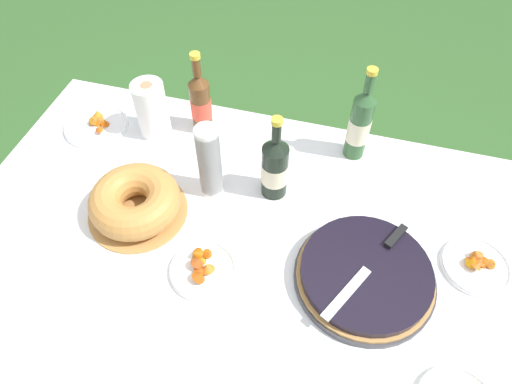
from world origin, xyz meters
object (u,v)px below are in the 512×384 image
(bundt_cake, at_px, (135,202))
(snack_plate_near, at_px, (477,264))
(cider_bottle_amber, at_px, (201,103))
(snack_plate_far, at_px, (203,268))
(berry_tart, at_px, (365,275))
(cider_bottle_green, at_px, (360,124))
(paper_towel_roll, at_px, (152,109))
(cup_stack, at_px, (209,162))
(serving_knife, at_px, (374,262))
(snack_plate_left, at_px, (96,124))
(juice_bottle_red, at_px, (275,167))

(bundt_cake, bearing_deg, snack_plate_near, 4.46)
(bundt_cake, distance_m, cider_bottle_amber, 0.42)
(snack_plate_far, bearing_deg, snack_plate_near, 16.38)
(berry_tart, xyz_separation_m, cider_bottle_green, (-0.10, 0.48, 0.11))
(bundt_cake, distance_m, paper_towel_roll, 0.37)
(cup_stack, distance_m, snack_plate_near, 0.82)
(serving_knife, distance_m, bundt_cake, 0.72)
(serving_knife, relative_size, snack_plate_near, 1.76)
(berry_tart, bearing_deg, snack_plate_left, 160.27)
(snack_plate_near, relative_size, paper_towel_roll, 0.94)
(berry_tart, height_order, cider_bottle_green, cider_bottle_green)
(bundt_cake, xyz_separation_m, snack_plate_near, (1.00, 0.08, -0.04))
(serving_knife, relative_size, cider_bottle_green, 0.99)
(paper_towel_roll, bearing_deg, cup_stack, -35.76)
(bundt_cake, bearing_deg, paper_towel_roll, 104.39)
(cider_bottle_green, xyz_separation_m, paper_towel_roll, (-0.70, -0.08, -0.03))
(serving_knife, xyz_separation_m, juice_bottle_red, (-0.33, 0.22, 0.05))
(snack_plate_left, xyz_separation_m, paper_towel_roll, (0.22, 0.04, 0.09))
(cup_stack, xyz_separation_m, snack_plate_far, (0.07, -0.29, -0.12))
(snack_plate_left, bearing_deg, paper_towel_roll, 9.50)
(cup_stack, relative_size, cider_bottle_green, 0.77)
(bundt_cake, height_order, snack_plate_far, bundt_cake)
(berry_tart, bearing_deg, cider_bottle_amber, 143.99)
(snack_plate_far, bearing_deg, berry_tart, 11.72)
(bundt_cake, bearing_deg, cup_stack, 37.43)
(berry_tart, height_order, cup_stack, cup_stack)
(juice_bottle_red, bearing_deg, cider_bottle_green, 46.58)
(berry_tart, bearing_deg, serving_knife, 62.60)
(snack_plate_far, xyz_separation_m, paper_towel_roll, (-0.35, 0.49, 0.09))
(cider_bottle_amber, bearing_deg, snack_plate_near, -19.68)
(serving_knife, bearing_deg, cider_bottle_amber, -96.48)
(cider_bottle_amber, distance_m, snack_plate_near, 1.00)
(berry_tart, height_order, cider_bottle_amber, cider_bottle_amber)
(serving_knife, xyz_separation_m, paper_towel_roll, (-0.81, 0.37, 0.04))
(bundt_cake, bearing_deg, snack_plate_left, 134.50)
(cider_bottle_green, bearing_deg, serving_knife, -76.51)
(paper_towel_roll, bearing_deg, juice_bottle_red, -18.13)
(snack_plate_near, bearing_deg, cup_stack, 175.13)
(berry_tart, bearing_deg, bundt_cake, 176.06)
(cider_bottle_green, xyz_separation_m, cider_bottle_amber, (-0.54, -0.02, -0.02))
(snack_plate_far, bearing_deg, cider_bottle_green, 58.86)
(serving_knife, relative_size, juice_bottle_red, 1.11)
(cup_stack, xyz_separation_m, cider_bottle_amber, (-0.13, 0.27, -0.02))
(berry_tart, xyz_separation_m, cup_stack, (-0.51, 0.20, 0.10))
(berry_tart, relative_size, paper_towel_roll, 1.88)
(snack_plate_near, bearing_deg, juice_bottle_red, 169.26)
(snack_plate_left, relative_size, snack_plate_far, 1.20)
(serving_knife, height_order, snack_plate_near, serving_knife)
(snack_plate_far, bearing_deg, cider_bottle_amber, 109.39)
(serving_knife, bearing_deg, cup_stack, -80.58)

